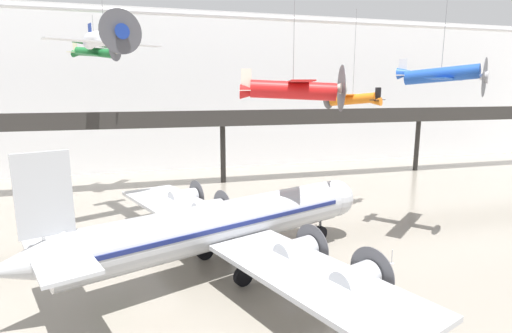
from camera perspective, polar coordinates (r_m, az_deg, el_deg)
The scene contains 11 objects.
ground_plane at distance 25.18m, azimuth 10.24°, elevation -18.53°, with size 260.00×260.00×0.00m, color gray.
hangar_back_wall at distance 64.28m, azimuth -6.87°, elevation 10.53°, with size 140.00×3.00×23.88m.
mezzanine_walkway at distance 51.95m, azimuth -4.61°, elevation 6.27°, with size 110.00×3.20×9.77m.
ceiling_truss_beam at distance 49.35m, azimuth -4.08°, elevation 20.66°, with size 120.00×0.60×0.60m.
airliner_silver_main at distance 27.05m, azimuth -5.51°, elevation -8.47°, with size 25.12×29.38×9.30m.
suspended_plane_blue_trainer at distance 35.11m, azimuth 24.91°, elevation 11.76°, with size 7.08×6.80×8.54m.
suspended_plane_orange_highwing at distance 43.00m, azimuth 13.63°, elevation 9.39°, with size 6.67×6.18×9.94m.
suspended_plane_red_highwing at distance 30.42m, azimuth 5.28°, elevation 10.90°, with size 8.17×9.66×9.55m.
suspended_plane_green_biplane at distance 49.62m, azimuth -21.99°, elevation 14.96°, with size 5.82×6.52×4.99m.
suspended_plane_white_twin at distance 37.91m, azimuth -20.84°, elevation 16.74°, with size 9.52×8.32×5.32m.
stanchion_barrier at distance 30.99m, azimuth 18.83°, elevation -12.44°, with size 0.36×0.36×1.08m.
Camera 1 is at (-9.88, -19.61, 12.33)m, focal length 28.00 mm.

